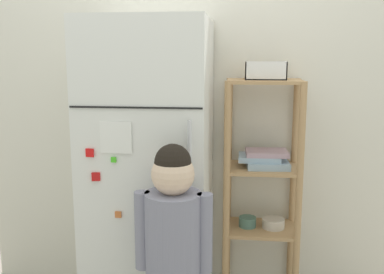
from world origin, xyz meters
name	(u,v)px	position (x,y,z in m)	size (l,w,h in m)	color
kitchen_wall_back	(188,119)	(0.00, 0.36, 1.06)	(2.49, 0.03, 2.12)	silver
refrigerator	(151,174)	(-0.16, 0.02, 0.81)	(0.62, 0.65, 1.62)	white
child_standing	(173,238)	(0.03, -0.42, 0.65)	(0.34, 0.25, 1.07)	#323B37
pantry_shelf_unit	(262,179)	(0.44, 0.17, 0.76)	(0.41, 0.31, 1.30)	tan
fruit_bin	(266,72)	(0.44, 0.19, 1.34)	(0.22, 0.16, 0.10)	white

